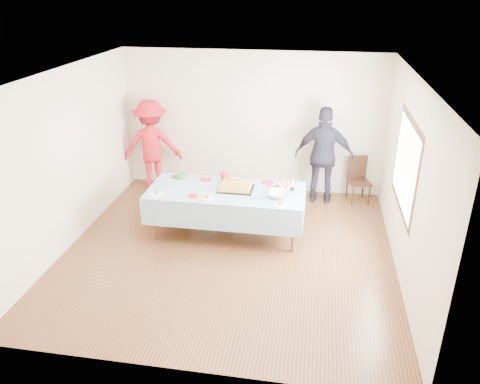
% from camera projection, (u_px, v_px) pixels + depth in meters
% --- Properties ---
extents(ground, '(5.00, 5.00, 0.00)m').
position_uv_depth(ground, '(229.00, 250.00, 7.29)').
color(ground, '#4E2716').
rests_on(ground, ground).
extents(room_walls, '(5.04, 5.04, 2.72)m').
position_uv_depth(room_walls, '(231.00, 142.00, 6.55)').
color(room_walls, beige).
rests_on(room_walls, ground).
extents(party_table, '(2.50, 1.10, 0.78)m').
position_uv_depth(party_table, '(226.00, 193.00, 7.50)').
color(party_table, brown).
rests_on(party_table, ground).
extents(birthday_cake, '(0.56, 0.43, 0.10)m').
position_uv_depth(birthday_cake, '(236.00, 187.00, 7.48)').
color(birthday_cake, black).
rests_on(birthday_cake, party_table).
extents(rolls_tray, '(0.32, 0.32, 0.10)m').
position_uv_depth(rolls_tray, '(284.00, 187.00, 7.50)').
color(rolls_tray, black).
rests_on(rolls_tray, party_table).
extents(punch_bowl, '(0.35, 0.35, 0.09)m').
position_uv_depth(punch_bowl, '(280.00, 194.00, 7.22)').
color(punch_bowl, silver).
rests_on(punch_bowl, party_table).
extents(party_hat, '(0.09, 0.09, 0.15)m').
position_uv_depth(party_hat, '(293.00, 180.00, 7.64)').
color(party_hat, white).
rests_on(party_hat, party_table).
extents(fork_pile, '(0.24, 0.18, 0.07)m').
position_uv_depth(fork_pile, '(258.00, 196.00, 7.18)').
color(fork_pile, white).
rests_on(fork_pile, party_table).
extents(plate_red_far_a, '(0.17, 0.17, 0.01)m').
position_uv_depth(plate_red_far_a, '(176.00, 177.00, 7.97)').
color(plate_red_far_a, red).
rests_on(plate_red_far_a, party_table).
extents(plate_red_far_b, '(0.19, 0.19, 0.01)m').
position_uv_depth(plate_red_far_b, '(206.00, 179.00, 7.87)').
color(plate_red_far_b, red).
rests_on(plate_red_far_b, party_table).
extents(plate_red_far_c, '(0.18, 0.18, 0.01)m').
position_uv_depth(plate_red_far_c, '(236.00, 181.00, 7.79)').
color(plate_red_far_c, red).
rests_on(plate_red_far_c, party_table).
extents(plate_red_far_d, '(0.19, 0.19, 0.01)m').
position_uv_depth(plate_red_far_d, '(268.00, 182.00, 7.74)').
color(plate_red_far_d, red).
rests_on(plate_red_far_d, party_table).
extents(plate_red_near, '(0.16, 0.16, 0.01)m').
position_uv_depth(plate_red_near, '(193.00, 196.00, 7.25)').
color(plate_red_near, red).
rests_on(plate_red_near, party_table).
extents(plate_white_left, '(0.24, 0.24, 0.01)m').
position_uv_depth(plate_white_left, '(157.00, 194.00, 7.33)').
color(plate_white_left, white).
rests_on(plate_white_left, party_table).
extents(plate_white_mid, '(0.20, 0.20, 0.01)m').
position_uv_depth(plate_white_mid, '(207.00, 198.00, 7.18)').
color(plate_white_mid, white).
rests_on(plate_white_mid, party_table).
extents(plate_white_right, '(0.23, 0.23, 0.01)m').
position_uv_depth(plate_white_right, '(280.00, 204.00, 6.98)').
color(plate_white_right, white).
rests_on(plate_white_right, party_table).
extents(dining_chair, '(0.47, 0.47, 0.87)m').
position_uv_depth(dining_chair, '(358.00, 177.00, 8.77)').
color(dining_chair, black).
rests_on(dining_chair, ground).
extents(toddler_left, '(0.40, 0.32, 0.95)m').
position_uv_depth(toddler_left, '(225.00, 197.00, 7.94)').
color(toddler_left, red).
rests_on(toddler_left, ground).
extents(toddler_mid, '(0.47, 0.36, 0.86)m').
position_uv_depth(toddler_mid, '(182.00, 196.00, 8.08)').
color(toddler_mid, '#246D3D').
rests_on(toddler_mid, ground).
extents(toddler_right, '(0.42, 0.35, 0.79)m').
position_uv_depth(toddler_right, '(295.00, 204.00, 7.88)').
color(toddler_right, '#D4B863').
rests_on(toddler_right, ground).
extents(adult_left, '(1.25, 0.87, 1.78)m').
position_uv_depth(adult_left, '(152.00, 145.00, 9.19)').
color(adult_left, red).
rests_on(adult_left, ground).
extents(adult_right, '(1.10, 0.51, 1.82)m').
position_uv_depth(adult_right, '(324.00, 156.00, 8.56)').
color(adult_right, '#272634').
rests_on(adult_right, ground).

